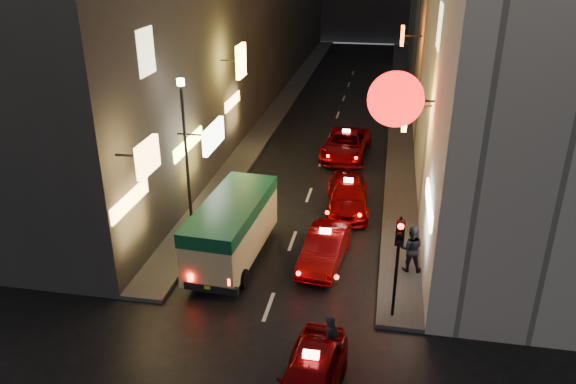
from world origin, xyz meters
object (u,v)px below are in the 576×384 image
Objects in this scene: lamp_post at (186,147)px; taxi_near at (311,374)px; traffic_light at (399,247)px; pedestrian_crossing at (331,338)px; minibus at (232,223)px.

taxi_near is at bearing -53.26° from lamp_post.
lamp_post reaches higher than traffic_light.
lamp_post is (-8.20, 4.53, 1.04)m from traffic_light.
pedestrian_crossing is at bearing -46.22° from lamp_post.
pedestrian_crossing is at bearing 75.08° from taxi_near.
minibus is at bearing 62.67° from pedestrian_crossing.
lamp_post is at bearing 141.97° from minibus.
taxi_near is 1.47m from pedestrian_crossing.
traffic_light is (5.94, -2.76, 1.18)m from minibus.
taxi_near is 0.80× the size of lamp_post.
pedestrian_crossing is (0.38, 1.42, 0.11)m from taxi_near.
traffic_light is 0.56× the size of lamp_post.
minibus reaches higher than taxi_near.
pedestrian_crossing is (4.24, -5.02, -0.62)m from minibus.
pedestrian_crossing is 9.81m from lamp_post.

